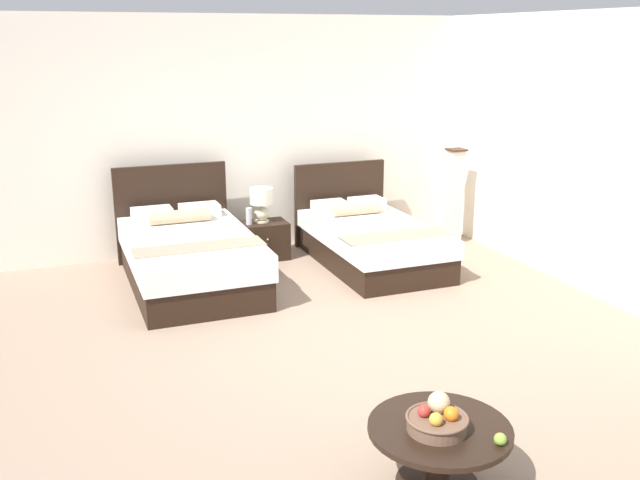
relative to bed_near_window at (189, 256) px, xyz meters
The scene contains 12 objects.
ground_plane 2.31m from the bed_near_window, 61.96° to the right, with size 9.28×10.14×0.02m, color gray.
wall_back 1.99m from the bed_near_window, 49.41° to the left, with size 9.28×0.12×2.86m, color silver.
wall_side_right 4.38m from the bed_near_window, 22.46° to the right, with size 0.12×5.74×2.86m, color silver.
bed_near_window is the anchor object (origin of this frame).
bed_near_corner 2.15m from the bed_near_window, ahead, with size 1.23×2.09×1.06m.
nightstand 1.19m from the bed_near_window, 32.03° to the left, with size 0.58×0.42×0.45m.
table_lamp 1.26m from the bed_near_window, 32.84° to the left, with size 0.28×0.28×0.42m.
vase 1.04m from the bed_near_window, 35.36° to the left, with size 0.07×0.07×0.20m.
coffee_table 4.17m from the bed_near_window, 80.33° to the right, with size 0.85×0.85×0.40m.
fruit_bowl 4.20m from the bed_near_window, 80.87° to the right, with size 0.37×0.37×0.20m.
loose_apple 4.50m from the bed_near_window, 78.27° to the right, with size 0.07×0.07×0.07m.
floor_lamp_corner 3.55m from the bed_near_window, ahead, with size 0.22×0.22×1.24m.
Camera 1 is at (-2.35, -5.31, 2.61)m, focal length 39.83 mm.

